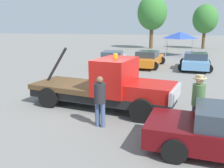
# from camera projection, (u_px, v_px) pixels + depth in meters

# --- Properties ---
(ground_plane) EXTENTS (160.00, 160.00, 0.00)m
(ground_plane) POSITION_uv_depth(u_px,v_px,m) (101.00, 107.00, 10.86)
(ground_plane) COLOR gray
(tow_truck) EXTENTS (6.51, 2.90, 2.51)m
(tow_truck) POSITION_uv_depth(u_px,v_px,m) (109.00, 87.00, 10.49)
(tow_truck) COLOR black
(tow_truck) RESTS_ON ground
(person_near_truck) EXTENTS (0.43, 0.43, 1.92)m
(person_near_truck) POSITION_uv_depth(u_px,v_px,m) (198.00, 99.00, 8.13)
(person_near_truck) COLOR #38383D
(person_near_truck) RESTS_ON ground
(person_at_hood) EXTENTS (0.40, 0.40, 1.79)m
(person_at_hood) POSITION_uv_depth(u_px,v_px,m) (100.00, 98.00, 8.52)
(person_at_hood) COLOR #475B84
(person_at_hood) RESTS_ON ground
(parked_car_silver) EXTENTS (2.82, 5.08, 1.34)m
(parked_car_silver) POSITION_uv_depth(u_px,v_px,m) (113.00, 59.00, 20.94)
(parked_car_silver) COLOR #B7B7BC
(parked_car_silver) RESTS_ON ground
(parked_car_orange) EXTENTS (2.71, 5.03, 1.34)m
(parked_car_orange) POSITION_uv_depth(u_px,v_px,m) (148.00, 59.00, 21.11)
(parked_car_orange) COLOR orange
(parked_car_orange) RESTS_ON ground
(parked_car_skyblue) EXTENTS (2.61, 4.42, 1.34)m
(parked_car_skyblue) POSITION_uv_depth(u_px,v_px,m) (195.00, 61.00, 19.77)
(parked_car_skyblue) COLOR #669ED1
(parked_car_skyblue) RESTS_ON ground
(canopy_tent_blue) EXTENTS (2.95, 2.95, 2.70)m
(canopy_tent_blue) POSITION_uv_depth(u_px,v_px,m) (180.00, 35.00, 28.23)
(canopy_tent_blue) COLOR #9E9EA3
(canopy_tent_blue) RESTS_ON ground
(tree_left) EXTENTS (3.57, 3.57, 6.37)m
(tree_left) POSITION_uv_depth(u_px,v_px,m) (205.00, 19.00, 36.10)
(tree_left) COLOR brown
(tree_left) RESTS_ON ground
(tree_center) EXTENTS (4.30, 4.30, 7.69)m
(tree_center) POSITION_uv_depth(u_px,v_px,m) (152.00, 13.00, 36.36)
(tree_center) COLOR brown
(tree_center) RESTS_ON ground
(traffic_cone) EXTENTS (0.40, 0.40, 0.55)m
(traffic_cone) POSITION_uv_depth(u_px,v_px,m) (113.00, 78.00, 15.48)
(traffic_cone) COLOR black
(traffic_cone) RESTS_ON ground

